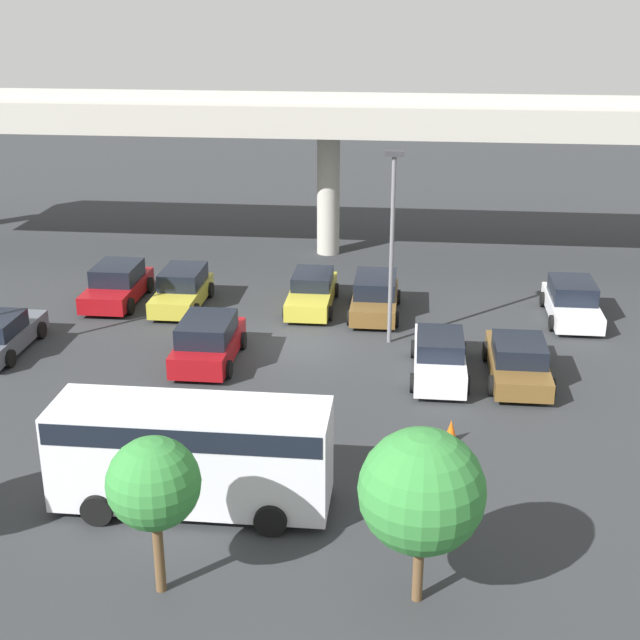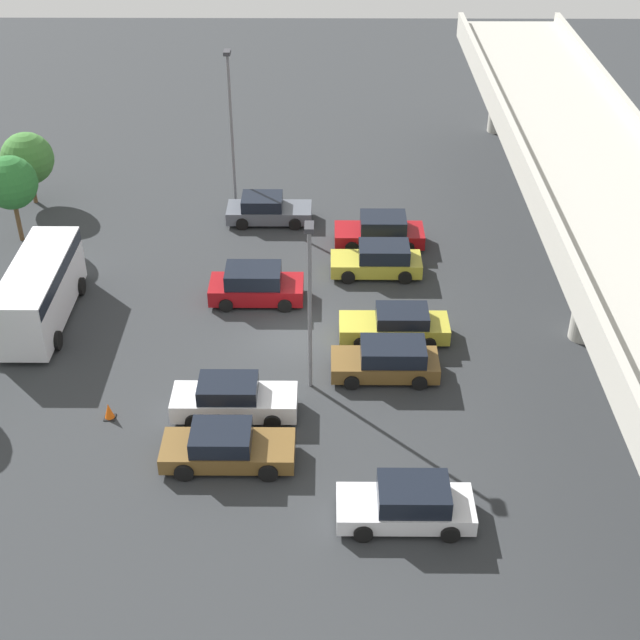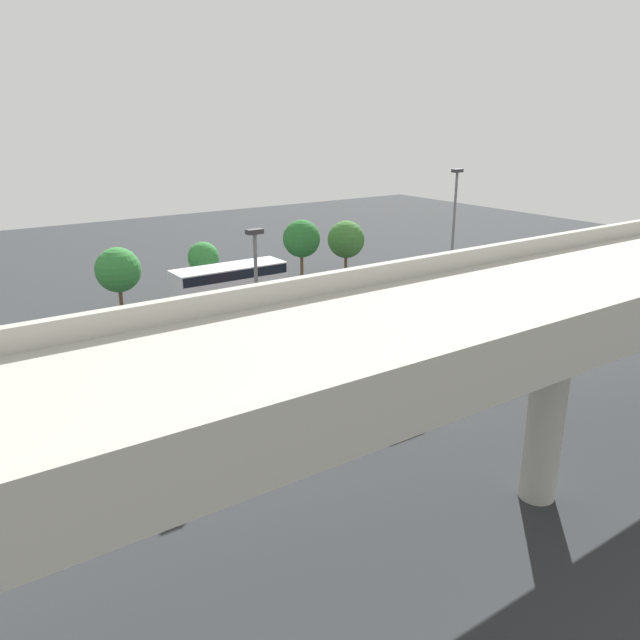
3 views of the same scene
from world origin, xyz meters
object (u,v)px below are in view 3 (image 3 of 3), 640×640
at_px(parked_car_1, 501,347).
at_px(parked_car_2, 456,358).
at_px(parked_car_5, 313,401).
at_px(parked_car_8, 116,464).
at_px(parked_car_3, 342,333).
at_px(parked_car_4, 373,391).
at_px(tree_front_far_right, 118,270).
at_px(parked_car_0, 450,310).
at_px(tree_front_centre, 302,239).
at_px(tree_front_left, 346,240).
at_px(traffic_cone, 150,347).
at_px(parked_car_6, 193,367).
at_px(shuttle_bus, 230,284).
at_px(tree_front_right, 203,258).
at_px(lamp_post_near_aisle, 257,300).
at_px(lamp_post_mid_lot, 453,230).
at_px(parked_car_7, 135,382).

relative_size(parked_car_1, parked_car_2, 1.04).
relative_size(parked_car_5, parked_car_8, 0.96).
bearing_deg(parked_car_5, parked_car_3, -44.78).
bearing_deg(parked_car_4, tree_front_far_right, 13.47).
height_order(parked_car_0, parked_car_4, parked_car_0).
relative_size(tree_front_centre, tree_front_far_right, 1.11).
height_order(tree_front_left, traffic_cone, tree_front_left).
bearing_deg(parked_car_6, shuttle_bus, 144.17).
xyz_separation_m(parked_car_6, tree_front_centre, (-14.24, -12.47, 2.55)).
xyz_separation_m(parked_car_3, traffic_cone, (8.68, -5.17, -0.49)).
xyz_separation_m(parked_car_3, tree_front_right, (1.85, -13.08, 1.98)).
bearing_deg(parked_car_3, tree_front_left, 142.19).
bearing_deg(traffic_cone, parked_car_1, 141.31).
bearing_deg(parked_car_1, parked_car_3, 41.54).
height_order(parked_car_0, lamp_post_near_aisle, lamp_post_near_aisle).
xyz_separation_m(parked_car_5, tree_front_right, (-3.97, -18.94, 2.04)).
bearing_deg(parked_car_8, tree_front_left, -51.40).
relative_size(parked_car_3, tree_front_centre, 0.94).
xyz_separation_m(shuttle_bus, tree_front_centre, (-7.59, -3.27, 1.57)).
height_order(parked_car_8, traffic_cone, parked_car_8).
height_order(lamp_post_mid_lot, tree_front_far_right, lamp_post_mid_lot).
distance_m(parked_car_2, parked_car_6, 12.52).
xyz_separation_m(parked_car_2, shuttle_bus, (4.23, -15.40, 0.96)).
distance_m(parked_car_2, traffic_cone, 15.71).
xyz_separation_m(tree_front_left, tree_front_right, (12.16, 0.21, 0.12)).
bearing_deg(parked_car_6, parked_car_3, 87.87).
bearing_deg(tree_front_right, parked_car_5, 78.16).
height_order(parked_car_3, parked_car_6, parked_car_3).
relative_size(parked_car_8, traffic_cone, 6.66).
height_order(parked_car_4, lamp_post_near_aisle, lamp_post_near_aisle).
distance_m(tree_front_left, traffic_cone, 20.78).
distance_m(parked_car_6, tree_front_right, 14.49).
xyz_separation_m(parked_car_5, shuttle_bus, (-4.06, -15.38, 0.96)).
bearing_deg(parked_car_0, parked_car_7, -91.26).
bearing_deg(shuttle_bus, parked_car_2, -74.64).
height_order(lamp_post_near_aisle, tree_front_right, lamp_post_near_aisle).
bearing_deg(parked_car_1, tree_front_far_right, 34.74).
bearing_deg(tree_front_right, parked_car_2, 102.84).
bearing_deg(parked_car_3, parked_car_2, 22.77).
relative_size(shuttle_bus, tree_front_left, 1.76).
bearing_deg(tree_front_far_right, parked_car_8, 71.59).
bearing_deg(tree_front_far_right, parked_car_5, 95.71).
bearing_deg(parked_car_3, parked_car_1, 41.54).
bearing_deg(parked_car_1, parked_car_4, 91.83).
height_order(parked_car_4, tree_front_right, tree_front_right).
distance_m(parked_car_4, tree_front_left, 23.89).
relative_size(parked_car_0, parked_car_8, 0.98).
distance_m(parked_car_3, parked_car_6, 8.41).
xyz_separation_m(parked_car_7, lamp_post_mid_lot, (-21.08, -1.49, 4.40)).
bearing_deg(parked_car_4, lamp_post_mid_lot, -57.83).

